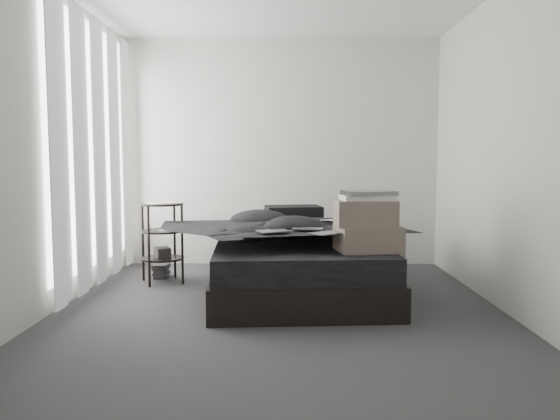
{
  "coord_description": "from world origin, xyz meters",
  "views": [
    {
      "loc": [
        0.06,
        -4.24,
        1.2
      ],
      "look_at": [
        0.0,
        0.8,
        0.75
      ],
      "focal_mm": 35.0,
      "sensor_mm": 36.0,
      "label": 1
    }
  ],
  "objects_px": {
    "laptop": "(337,214)",
    "box_lower": "(366,285)",
    "side_stand": "(162,243)",
    "bed": "(298,279)"
  },
  "relations": [
    {
      "from": "laptop",
      "to": "box_lower",
      "type": "height_order",
      "value": "laptop"
    },
    {
      "from": "laptop",
      "to": "side_stand",
      "type": "height_order",
      "value": "side_stand"
    },
    {
      "from": "laptop",
      "to": "box_lower",
      "type": "bearing_deg",
      "value": -58.36
    },
    {
      "from": "bed",
      "to": "laptop",
      "type": "xyz_separation_m",
      "value": [
        0.36,
        0.07,
        0.59
      ]
    },
    {
      "from": "side_stand",
      "to": "box_lower",
      "type": "height_order",
      "value": "side_stand"
    },
    {
      "from": "bed",
      "to": "box_lower",
      "type": "bearing_deg",
      "value": -46.64
    },
    {
      "from": "laptop",
      "to": "box_lower",
      "type": "relative_size",
      "value": 0.6
    },
    {
      "from": "bed",
      "to": "side_stand",
      "type": "bearing_deg",
      "value": 157.33
    },
    {
      "from": "box_lower",
      "to": "side_stand",
      "type": "bearing_deg",
      "value": 152.94
    },
    {
      "from": "side_stand",
      "to": "box_lower",
      "type": "relative_size",
      "value": 1.49
    }
  ]
}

